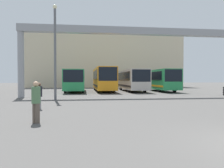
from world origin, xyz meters
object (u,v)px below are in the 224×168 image
Objects in this scene: lamp_post at (55,48)px; bus_slot_1 at (103,78)px; pedestrian_mid_right at (36,101)px; bus_slot_3 at (160,79)px; bus_slot_2 at (132,79)px; pedestrian_far_center at (39,95)px; bus_slot_0 at (75,79)px.

bus_slot_1 is at bearing 68.44° from lamp_post.
pedestrian_mid_right is (-4.82, -23.01, -1.02)m from bus_slot_1.
lamp_post is at bearing -137.92° from bus_slot_3.
bus_slot_3 is 25.47m from pedestrian_mid_right.
lamp_post reaches higher than pedestrian_mid_right.
bus_slot_2 is 4.13m from bus_slot_3.
bus_slot_0 is at bearing -18.84° from pedestrian_far_center.
bus_slot_0 is 0.85× the size of bus_slot_1.
lamp_post is at bearing -95.33° from bus_slot_0.
pedestrian_far_center is 0.93× the size of pedestrian_mid_right.
lamp_post is at bearing -111.56° from bus_slot_1.
bus_slot_0 is at bearing 84.67° from lamp_post.
bus_slot_3 reaches higher than pedestrian_mid_right.
bus_slot_2 is at bearing 53.30° from lamp_post.
bus_slot_1 is 1.14× the size of bus_slot_2.
bus_slot_1 is 7.28× the size of pedestrian_mid_right.
bus_slot_3 is at bearing -84.59° from pedestrian_mid_right.
lamp_post is (-1.16, -12.40, 2.63)m from bus_slot_0.
bus_slot_2 is at bearing 174.42° from bus_slot_3.
pedestrian_far_center is at bearing -106.28° from bus_slot_1.
bus_slot_2 is 6.91× the size of pedestrian_far_center.
bus_slot_0 is 6.17× the size of pedestrian_mid_right.
pedestrian_mid_right is 0.21× the size of lamp_post.
pedestrian_mid_right is at bearing -91.83° from bus_slot_0.
bus_slot_0 is 22.09m from pedestrian_mid_right.
lamp_post is (-9.38, -12.59, 2.59)m from bus_slot_2.
bus_slot_0 is at bearing -55.59° from pedestrian_mid_right.
pedestrian_mid_right reaches higher than pedestrian_far_center.
bus_slot_1 is 23.53m from pedestrian_mid_right.
pedestrian_mid_right is (0.68, -4.18, 0.07)m from pedestrian_far_center.
pedestrian_far_center is at bearing -118.00° from bus_slot_2.
lamp_post is (0.23, 5.49, 3.52)m from pedestrian_far_center.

